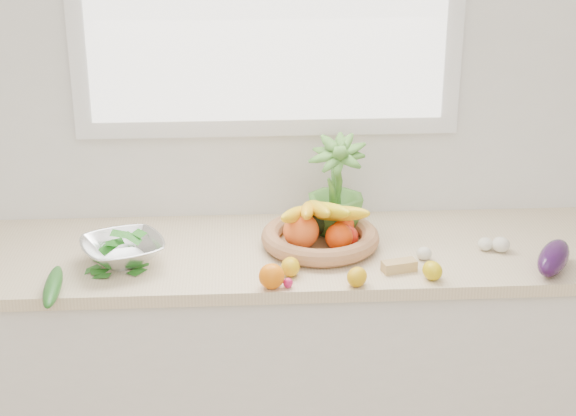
{
  "coord_description": "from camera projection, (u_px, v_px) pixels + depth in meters",
  "views": [
    {
      "loc": [
        -0.1,
        -0.67,
        2.09
      ],
      "look_at": [
        0.05,
        1.93,
        1.05
      ],
      "focal_mm": 55.0,
      "sensor_mm": 36.0,
      "label": 1
    }
  ],
  "objects": [
    {
      "name": "counter_cabinet",
      "position": [
        273.0,
        372.0,
        3.05
      ],
      "size": [
        2.2,
        0.58,
        0.86
      ],
      "primitive_type": "cube",
      "color": "silver",
      "rests_on": "ground"
    },
    {
      "name": "garlic_c",
      "position": [
        501.0,
        245.0,
        2.84
      ],
      "size": [
        0.07,
        0.07,
        0.05
      ],
      "primitive_type": "ellipsoid",
      "rotation": [
        0.0,
        0.0,
        0.25
      ],
      "color": "silver",
      "rests_on": "countertop"
    },
    {
      "name": "fruit_basket",
      "position": [
        319.0,
        231.0,
        2.87
      ],
      "size": [
        0.45,
        0.45,
        0.19
      ],
      "color": "#AC794C",
      "rests_on": "countertop"
    },
    {
      "name": "countertop",
      "position": [
        272.0,
        254.0,
        2.88
      ],
      "size": [
        2.24,
        0.62,
        0.04
      ],
      "primitive_type": "cube",
      "color": "beige",
      "rests_on": "counter_cabinet"
    },
    {
      "name": "garlic_a",
      "position": [
        424.0,
        253.0,
        2.79
      ],
      "size": [
        0.05,
        0.05,
        0.04
      ],
      "primitive_type": "ellipsoid",
      "rotation": [
        0.0,
        0.0,
        0.05
      ],
      "color": "silver",
      "rests_on": "countertop"
    },
    {
      "name": "radish",
      "position": [
        288.0,
        283.0,
        2.61
      ],
      "size": [
        0.04,
        0.04,
        0.03
      ],
      "primitive_type": "sphere",
      "rotation": [
        0.0,
        0.0,
        0.35
      ],
      "color": "#C41850",
      "rests_on": "countertop"
    },
    {
      "name": "garlic_b",
      "position": [
        486.0,
        244.0,
        2.85
      ],
      "size": [
        0.05,
        0.05,
        0.04
      ],
      "primitive_type": "ellipsoid",
      "rotation": [
        0.0,
        0.0,
        0.08
      ],
      "color": "beige",
      "rests_on": "countertop"
    },
    {
      "name": "ginger",
      "position": [
        399.0,
        266.0,
        2.71
      ],
      "size": [
        0.11,
        0.07,
        0.03
      ],
      "primitive_type": "cube",
      "rotation": [
        0.0,
        0.0,
        0.24
      ],
      "color": "tan",
      "rests_on": "countertop"
    },
    {
      "name": "colander_with_spinach",
      "position": [
        122.0,
        246.0,
        2.73
      ],
      "size": [
        0.33,
        0.33,
        0.13
      ],
      "color": "silver",
      "rests_on": "countertop"
    },
    {
      "name": "lemon_b",
      "position": [
        357.0,
        277.0,
        2.62
      ],
      "size": [
        0.09,
        0.09,
        0.06
      ],
      "primitive_type": "ellipsoid",
      "rotation": [
        0.0,
        0.0,
        -0.53
      ],
      "color": "#D3970B",
      "rests_on": "countertop"
    },
    {
      "name": "potted_herb",
      "position": [
        336.0,
        187.0,
        2.92
      ],
      "size": [
        0.24,
        0.24,
        0.34
      ],
      "primitive_type": "imported",
      "rotation": [
        0.0,
        0.0,
        -0.3
      ],
      "color": "#48812F",
      "rests_on": "countertop"
    },
    {
      "name": "lemon_c",
      "position": [
        432.0,
        271.0,
        2.66
      ],
      "size": [
        0.08,
        0.09,
        0.06
      ],
      "primitive_type": "ellipsoid",
      "rotation": [
        0.0,
        0.0,
        0.28
      ],
      "color": "gold",
      "rests_on": "countertop"
    },
    {
      "name": "apple",
      "position": [
        346.0,
        237.0,
        2.86
      ],
      "size": [
        0.1,
        0.1,
        0.08
      ],
      "primitive_type": "sphere",
      "rotation": [
        0.0,
        0.0,
        -0.24
      ],
      "color": "red",
      "rests_on": "countertop"
    },
    {
      "name": "eggplant",
      "position": [
        554.0,
        258.0,
        2.7
      ],
      "size": [
        0.19,
        0.23,
        0.09
      ],
      "primitive_type": "ellipsoid",
      "rotation": [
        0.0,
        0.0,
        -0.56
      ],
      "color": "#2D0F39",
      "rests_on": "countertop"
    },
    {
      "name": "cucumber",
      "position": [
        53.0,
        286.0,
        2.57
      ],
      "size": [
        0.06,
        0.26,
        0.05
      ],
      "primitive_type": "ellipsoid",
      "rotation": [
        0.0,
        0.0,
        0.06
      ],
      "color": "#1B5418",
      "rests_on": "countertop"
    },
    {
      "name": "back_wall",
      "position": [
        268.0,
        91.0,
        2.98
      ],
      "size": [
        4.5,
        0.02,
        2.7
      ],
      "primitive_type": "cube",
      "color": "white",
      "rests_on": "ground"
    },
    {
      "name": "lemon_a",
      "position": [
        290.0,
        267.0,
        2.68
      ],
      "size": [
        0.07,
        0.08,
        0.06
      ],
      "primitive_type": "ellipsoid",
      "rotation": [
        0.0,
        0.0,
        -0.11
      ],
      "color": "#D6A00B",
      "rests_on": "countertop"
    },
    {
      "name": "orange_loose",
      "position": [
        272.0,
        276.0,
        2.6
      ],
      "size": [
        0.1,
        0.1,
        0.08
      ],
      "primitive_type": "sphere",
      "rotation": [
        0.0,
        0.0,
        0.4
      ],
      "color": "orange",
      "rests_on": "countertop"
    }
  ]
}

